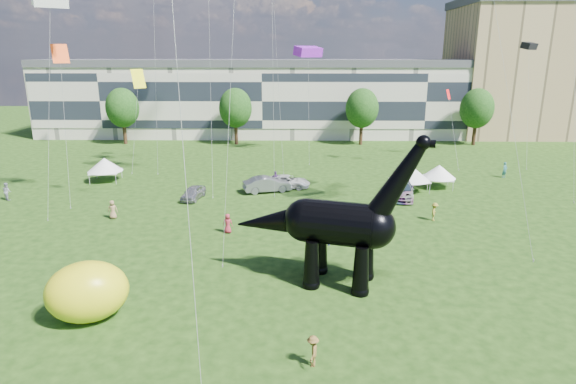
{
  "coord_description": "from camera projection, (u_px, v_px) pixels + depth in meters",
  "views": [
    {
      "loc": [
        -2.37,
        -23.56,
        14.12
      ],
      "look_at": [
        -2.91,
        8.0,
        5.0
      ],
      "focal_mm": 30.0,
      "sensor_mm": 36.0,
      "label": 1
    }
  ],
  "objects": [
    {
      "name": "dinosaur_sculpture",
      "position": [
        332.0,
        225.0,
        29.92
      ],
      "size": [
        12.32,
        5.23,
        10.12
      ],
      "rotation": [
        0.0,
        0.0,
        -0.28
      ],
      "color": "black",
      "rests_on": "ground"
    },
    {
      "name": "visitors",
      "position": [
        263.0,
        211.0,
        42.01
      ],
      "size": [
        54.36,
        36.91,
        1.86
      ],
      "color": "olive",
      "rests_on": "ground"
    },
    {
      "name": "terrace_row",
      "position": [
        264.0,
        101.0,
        84.53
      ],
      "size": [
        78.0,
        11.0,
        12.0
      ],
      "primitive_type": "cube",
      "color": "beige",
      "rests_on": "ground"
    },
    {
      "name": "inflatable_yellow",
      "position": [
        87.0,
        292.0,
        26.08
      ],
      "size": [
        5.24,
        4.62,
        3.36
      ],
      "primitive_type": "ellipsoid",
      "rotation": [
        0.0,
        0.0,
        0.34
      ],
      "color": "yellow",
      "rests_on": "ground"
    },
    {
      "name": "car_white",
      "position": [
        288.0,
        182.0,
        52.39
      ],
      "size": [
        5.15,
        3.0,
        1.35
      ],
      "primitive_type": "imported",
      "rotation": [
        0.0,
        0.0,
        1.41
      ],
      "color": "silver",
      "rests_on": "ground"
    },
    {
      "name": "tree_far_right",
      "position": [
        477.0,
        105.0,
        75.25
      ],
      "size": [
        5.2,
        5.2,
        9.44
      ],
      "color": "#382314",
      "rests_on": "ground"
    },
    {
      "name": "car_silver",
      "position": [
        193.0,
        193.0,
        48.19
      ],
      "size": [
        2.27,
        4.11,
        1.32
      ],
      "primitive_type": "imported",
      "rotation": [
        0.0,
        0.0,
        -0.19
      ],
      "color": "#A9A9AD",
      "rests_on": "ground"
    },
    {
      "name": "tree_mid_right",
      "position": [
        362.0,
        105.0,
        75.54
      ],
      "size": [
        5.2,
        5.2,
        9.44
      ],
      "color": "#382314",
      "rests_on": "ground"
    },
    {
      "name": "car_grey",
      "position": [
        267.0,
        184.0,
        50.68
      ],
      "size": [
        5.33,
        3.16,
        1.66
      ],
      "primitive_type": "imported",
      "rotation": [
        0.0,
        0.0,
        1.87
      ],
      "color": "slate",
      "rests_on": "ground"
    },
    {
      "name": "car_dark",
      "position": [
        402.0,
        190.0,
        48.59
      ],
      "size": [
        3.45,
        5.97,
        1.63
      ],
      "primitive_type": "imported",
      "rotation": [
        0.0,
        0.0,
        -0.22
      ],
      "color": "#595960",
      "rests_on": "ground"
    },
    {
      "name": "apartment_block",
      "position": [
        535.0,
        72.0,
        85.24
      ],
      "size": [
        28.0,
        18.0,
        22.0
      ],
      "primitive_type": "cube",
      "color": "tan",
      "rests_on": "ground"
    },
    {
      "name": "tree_far_left",
      "position": [
        122.0,
        105.0,
        76.16
      ],
      "size": [
        5.2,
        5.2,
        9.44
      ],
      "color": "#382314",
      "rests_on": "ground"
    },
    {
      "name": "gazebo_near",
      "position": [
        410.0,
        173.0,
        50.53
      ],
      "size": [
        5.22,
        5.22,
        2.86
      ],
      "rotation": [
        0.0,
        0.0,
        0.33
      ],
      "color": "silver",
      "rests_on": "ground"
    },
    {
      "name": "tree_mid_left",
      "position": [
        235.0,
        105.0,
        75.86
      ],
      "size": [
        5.2,
        5.2,
        9.44
      ],
      "color": "#382314",
      "rests_on": "ground"
    },
    {
      "name": "gazebo_far",
      "position": [
        439.0,
        172.0,
        52.15
      ],
      "size": [
        3.93,
        3.93,
        2.51
      ],
      "rotation": [
        0.0,
        0.0,
        -0.1
      ],
      "color": "white",
      "rests_on": "ground"
    },
    {
      "name": "gazebo_left",
      "position": [
        105.0,
        165.0,
        54.67
      ],
      "size": [
        4.32,
        4.32,
        2.71
      ],
      "rotation": [
        0.0,
        0.0,
        0.12
      ],
      "color": "white",
      "rests_on": "ground"
    },
    {
      "name": "ground",
      "position": [
        338.0,
        319.0,
        26.51
      ],
      "size": [
        220.0,
        220.0,
        0.0
      ],
      "primitive_type": "plane",
      "color": "#16330C",
      "rests_on": "ground"
    }
  ]
}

